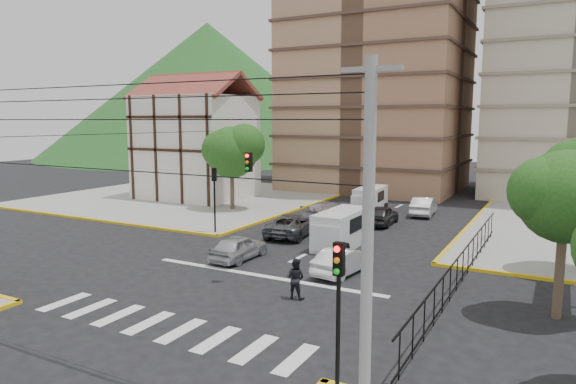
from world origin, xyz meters
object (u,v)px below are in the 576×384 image
Objects in this scene: van_right_lane at (340,230)px; traffic_light_nw at (214,189)px; car_silver_front_left at (239,247)px; car_white_front_right at (343,260)px; van_left_lane at (369,200)px; traffic_light_se at (338,295)px; pedestrian_crosswalk at (295,278)px.

traffic_light_nw is at bearing -175.50° from van_right_lane.
car_silver_front_left is at bearing -126.11° from van_right_lane.
traffic_light_nw is at bearing -13.85° from car_white_front_right.
van_left_lane is (-2.46, 12.38, -0.07)m from van_right_lane.
traffic_light_se reaches higher than van_right_lane.
traffic_light_se is at bearing -66.80° from van_right_lane.
traffic_light_nw is 7.23m from car_silver_front_left.
car_white_front_right is 2.29× the size of pedestrian_crosswalk.
traffic_light_nw is 0.88× the size of van_right_lane.
car_silver_front_left is 6.99m from pedestrian_crosswalk.
traffic_light_nw is 2.45× the size of pedestrian_crosswalk.
car_silver_front_left is at bearing -98.09° from van_left_lane.
van_right_lane reaches higher than pedestrian_crosswalk.
van_left_lane is 22.05m from pedestrian_crosswalk.
car_silver_front_left is (-3.90, -5.20, -0.39)m from van_right_lane.
car_silver_front_left is at bearing -42.58° from traffic_light_nw.
traffic_light_nw is at bearing 135.00° from traffic_light_se.
pedestrian_crosswalk reaches higher than car_white_front_right.
van_right_lane is at bearing -82.17° from van_left_lane.
traffic_light_nw is 13.95m from pedestrian_crosswalk.
van_left_lane reaches higher than car_silver_front_left.
car_white_front_right is (4.68, -17.25, -0.34)m from van_left_lane.
van_right_lane is at bearing -126.81° from car_silver_front_left.
traffic_light_se reaches higher than van_left_lane.
van_left_lane is at bearing -79.26° from pedestrian_crosswalk.
van_left_lane reaches higher than pedestrian_crosswalk.
pedestrian_crosswalk is at bearing 125.29° from traffic_light_se.
traffic_light_se is 1.07× the size of car_white_front_right.
car_silver_front_left is 2.28× the size of pedestrian_crosswalk.
traffic_light_nw reaches higher than car_silver_front_left.
van_right_lane is (8.92, 0.58, -2.03)m from traffic_light_nw.
van_right_lane is at bearing 112.44° from traffic_light_se.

